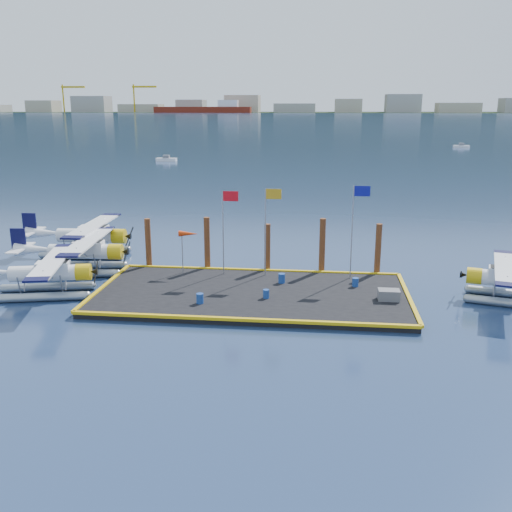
{
  "coord_description": "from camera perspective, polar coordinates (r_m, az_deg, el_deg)",
  "views": [
    {
      "loc": [
        4.23,
        -35.04,
        12.2
      ],
      "look_at": [
        0.04,
        2.0,
        2.28
      ],
      "focal_mm": 40.0,
      "sensor_mm": 36.0,
      "label": 1
    }
  ],
  "objects": [
    {
      "name": "ground",
      "position": [
        37.34,
        -0.41,
        -4.17
      ],
      "size": [
        4000.0,
        4000.0,
        0.0
      ],
      "primitive_type": "plane",
      "color": "navy",
      "rests_on": "ground"
    },
    {
      "name": "dock",
      "position": [
        37.27,
        -0.41,
        -3.88
      ],
      "size": [
        20.0,
        10.0,
        0.4
      ],
      "primitive_type": "cube",
      "color": "black",
      "rests_on": "ground"
    },
    {
      "name": "dock_bumpers",
      "position": [
        37.18,
        -0.41,
        -3.46
      ],
      "size": [
        20.25,
        10.25,
        0.18
      ],
      "primitive_type": null,
      "color": "gold",
      "rests_on": "dock"
    },
    {
      "name": "far_backdrop",
      "position": [
        1788.16,
        14.48,
        14.36
      ],
      "size": [
        3050.0,
        2050.0,
        810.0
      ],
      "color": "black",
      "rests_on": "ground"
    },
    {
      "name": "seaplane_a",
      "position": [
        39.63,
        -20.07,
        -1.84
      ],
      "size": [
        8.37,
        9.08,
        3.22
      ],
      "rotation": [
        0.0,
        0.0,
        -1.35
      ],
      "color": "gray",
      "rests_on": "ground"
    },
    {
      "name": "seaplane_b",
      "position": [
        44.22,
        -16.84,
        0.22
      ],
      "size": [
        8.67,
        9.57,
        3.39
      ],
      "rotation": [
        0.0,
        0.0,
        -1.48
      ],
      "color": "gray",
      "rests_on": "ground"
    },
    {
      "name": "seaplane_c",
      "position": [
        49.1,
        -16.31,
        1.76
      ],
      "size": [
        9.05,
        9.97,
        3.55
      ],
      "rotation": [
        0.0,
        0.0,
        -1.53
      ],
      "color": "gray",
      "rests_on": "ground"
    },
    {
      "name": "seaplane_d",
      "position": [
        39.5,
        24.13,
        -2.38
      ],
      "size": [
        8.11,
        8.74,
        3.11
      ],
      "rotation": [
        0.0,
        0.0,
        1.31
      ],
      "color": "gray",
      "rests_on": "ground"
    },
    {
      "name": "drum_1",
      "position": [
        35.93,
        1.02,
        -3.81
      ],
      "size": [
        0.39,
        0.39,
        0.55
      ],
      "primitive_type": "cylinder",
      "color": "navy",
      "rests_on": "dock"
    },
    {
      "name": "drum_3",
      "position": [
        35.16,
        -5.63,
        -4.24
      ],
      "size": [
        0.44,
        0.44,
        0.62
      ],
      "primitive_type": "cylinder",
      "color": "navy",
      "rests_on": "dock"
    },
    {
      "name": "drum_4",
      "position": [
        38.77,
        9.9,
        -2.59
      ],
      "size": [
        0.42,
        0.42,
        0.59
      ],
      "primitive_type": "cylinder",
      "color": "navy",
      "rests_on": "dock"
    },
    {
      "name": "drum_5",
      "position": [
        38.97,
        2.59,
        -2.24
      ],
      "size": [
        0.46,
        0.46,
        0.65
      ],
      "primitive_type": "cylinder",
      "color": "navy",
      "rests_on": "dock"
    },
    {
      "name": "crate",
      "position": [
        36.53,
        13.14,
        -3.8
      ],
      "size": [
        1.32,
        0.88,
        0.66
      ],
      "primitive_type": "cube",
      "color": "#5A5A5F",
      "rests_on": "dock"
    },
    {
      "name": "flagpole_red",
      "position": [
        40.15,
        -3.03,
        3.67
      ],
      "size": [
        1.14,
        0.08,
        6.0
      ],
      "color": "gray",
      "rests_on": "dock"
    },
    {
      "name": "flagpole_yellow",
      "position": [
        39.75,
        1.24,
        3.75
      ],
      "size": [
        1.14,
        0.08,
        6.2
      ],
      "color": "gray",
      "rests_on": "dock"
    },
    {
      "name": "flagpole_blue",
      "position": [
        39.63,
        9.92,
        3.75
      ],
      "size": [
        1.14,
        0.08,
        6.5
      ],
      "color": "gray",
      "rests_on": "dock"
    },
    {
      "name": "windsock",
      "position": [
        40.92,
        -6.79,
        2.13
      ],
      "size": [
        1.4,
        0.44,
        3.12
      ],
      "color": "gray",
      "rests_on": "dock"
    },
    {
      "name": "piling_0",
      "position": [
        43.6,
        -10.72,
        1.11
      ],
      "size": [
        0.44,
        0.44,
        4.0
      ],
      "primitive_type": "cylinder",
      "color": "#4C2715",
      "rests_on": "ground"
    },
    {
      "name": "piling_1",
      "position": [
        42.48,
        -4.91,
        1.09
      ],
      "size": [
        0.44,
        0.44,
        4.2
      ],
      "primitive_type": "cylinder",
      "color": "#4C2715",
      "rests_on": "ground"
    },
    {
      "name": "piling_2",
      "position": [
        41.89,
        1.14,
        0.67
      ],
      "size": [
        0.44,
        0.44,
        3.8
      ],
      "primitive_type": "cylinder",
      "color": "#4C2715",
      "rests_on": "ground"
    },
    {
      "name": "piling_3",
      "position": [
        41.67,
        6.63,
        0.84
      ],
      "size": [
        0.44,
        0.44,
        4.3
      ],
      "primitive_type": "cylinder",
      "color": "#4C2715",
      "rests_on": "ground"
    },
    {
      "name": "piling_4",
      "position": [
        41.92,
        12.1,
        0.48
      ],
      "size": [
        0.44,
        0.44,
        4.0
      ],
      "primitive_type": "cylinder",
      "color": "#4C2715",
      "rests_on": "ground"
    }
  ]
}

